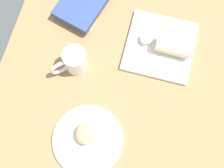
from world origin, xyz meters
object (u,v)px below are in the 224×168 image
at_px(square_plate, 160,47).
at_px(sauce_cup, 146,39).
at_px(book_stack, 85,1).
at_px(breakfast_wrap, 173,46).
at_px(scone_pastry, 85,134).
at_px(coffee_mug, 74,61).
at_px(round_plate, 88,140).

xyz_separation_m(square_plate, sauce_cup, (-0.01, -0.05, 0.02)).
distance_m(sauce_cup, book_stack, 0.27).
relative_size(breakfast_wrap, book_stack, 0.48).
bearing_deg(scone_pastry, coffee_mug, -155.47).
distance_m(sauce_cup, coffee_mug, 0.27).
distance_m(round_plate, square_plate, 0.42).
bearing_deg(coffee_mug, square_plate, 118.13).
distance_m(sauce_cup, breakfast_wrap, 0.10).
xyz_separation_m(scone_pastry, book_stack, (-0.48, -0.14, -0.01)).
xyz_separation_m(book_stack, coffee_mug, (0.25, 0.04, 0.03)).
height_order(book_stack, coffee_mug, coffee_mug).
height_order(round_plate, coffee_mug, coffee_mug).
bearing_deg(square_plate, sauce_cup, -96.02).
bearing_deg(square_plate, book_stack, -107.71).
distance_m(breakfast_wrap, coffee_mug, 0.35).
relative_size(book_stack, coffee_mug, 2.20).
relative_size(scone_pastry, square_plate, 0.30).
relative_size(round_plate, coffee_mug, 2.07).
relative_size(square_plate, coffee_mug, 2.13).
height_order(round_plate, sauce_cup, sauce_cup).
bearing_deg(sauce_cup, coffee_mug, -55.36).
bearing_deg(book_stack, coffee_mug, 8.17).
distance_m(scone_pastry, book_stack, 0.50).
bearing_deg(round_plate, scone_pastry, -141.57).
xyz_separation_m(round_plate, coffee_mug, (-0.24, -0.12, 0.05)).
height_order(round_plate, square_plate, square_plate).
relative_size(scone_pastry, breakfast_wrap, 0.60).
bearing_deg(round_plate, square_plate, 157.64).
relative_size(round_plate, sauce_cup, 5.36).
bearing_deg(book_stack, scone_pastry, 16.38).
xyz_separation_m(sauce_cup, coffee_mug, (0.15, -0.22, 0.02)).
distance_m(scone_pastry, breakfast_wrap, 0.43).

